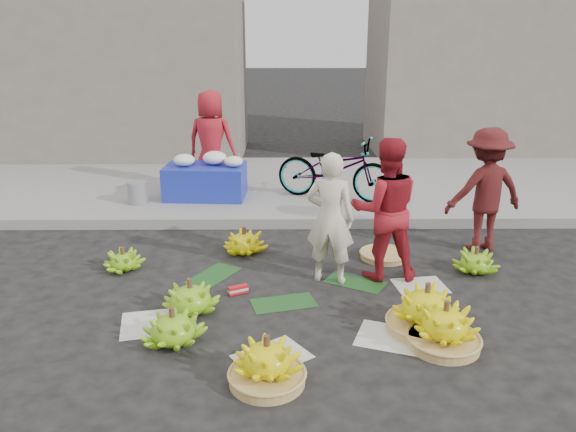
{
  "coord_description": "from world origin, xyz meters",
  "views": [
    {
      "loc": [
        -0.1,
        -5.4,
        2.65
      ],
      "look_at": [
        -0.05,
        0.55,
        0.7
      ],
      "focal_mm": 35.0,
      "sensor_mm": 36.0,
      "label": 1
    }
  ],
  "objects_px": {
    "banana_bunch_0": "(190,298)",
    "banana_bunch_4": "(426,310)",
    "vendor_cream": "(330,218)",
    "flower_table": "(206,179)",
    "bicycle": "(335,169)"
  },
  "relations": [
    {
      "from": "banana_bunch_4",
      "to": "flower_table",
      "type": "height_order",
      "value": "flower_table"
    },
    {
      "from": "flower_table",
      "to": "bicycle",
      "type": "height_order",
      "value": "bicycle"
    },
    {
      "from": "banana_bunch_0",
      "to": "banana_bunch_4",
      "type": "distance_m",
      "value": 2.27
    },
    {
      "from": "vendor_cream",
      "to": "bicycle",
      "type": "bearing_deg",
      "value": -81.0
    },
    {
      "from": "banana_bunch_0",
      "to": "bicycle",
      "type": "distance_m",
      "value": 4.0
    },
    {
      "from": "vendor_cream",
      "to": "banana_bunch_0",
      "type": "bearing_deg",
      "value": 42.31
    },
    {
      "from": "banana_bunch_0",
      "to": "banana_bunch_4",
      "type": "relative_size",
      "value": 0.81
    },
    {
      "from": "banana_bunch_0",
      "to": "vendor_cream",
      "type": "height_order",
      "value": "vendor_cream"
    },
    {
      "from": "banana_bunch_4",
      "to": "flower_table",
      "type": "distance_m",
      "value": 4.81
    },
    {
      "from": "banana_bunch_4",
      "to": "bicycle",
      "type": "bearing_deg",
      "value": 97.34
    },
    {
      "from": "vendor_cream",
      "to": "bicycle",
      "type": "distance_m",
      "value": 2.86
    },
    {
      "from": "banana_bunch_0",
      "to": "banana_bunch_4",
      "type": "bearing_deg",
      "value": -9.54
    },
    {
      "from": "banana_bunch_0",
      "to": "flower_table",
      "type": "distance_m",
      "value": 3.72
    },
    {
      "from": "flower_table",
      "to": "banana_bunch_0",
      "type": "bearing_deg",
      "value": -81.64
    },
    {
      "from": "banana_bunch_4",
      "to": "banana_bunch_0",
      "type": "bearing_deg",
      "value": 170.46
    }
  ]
}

